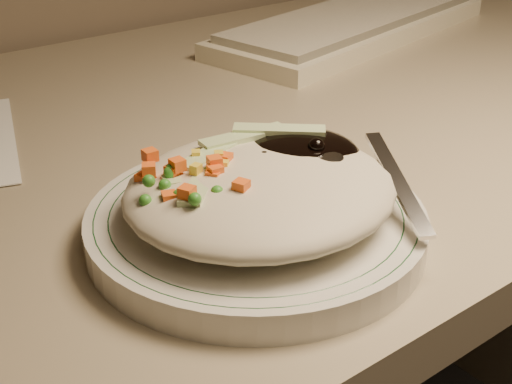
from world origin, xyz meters
TOP-DOWN VIEW (x-y plane):
  - desk at (0.00, 1.38)m, footprint 1.40×0.70m
  - plate at (-0.10, 1.17)m, footprint 0.24×0.24m
  - plate_rim at (-0.10, 1.17)m, footprint 0.23×0.23m
  - meal at (-0.10, 1.17)m, footprint 0.21×0.19m
  - keyboard at (0.33, 1.52)m, footprint 0.47×0.25m

SIDE VIEW (x-z plane):
  - desk at x=0.00m, z-range 0.17..0.91m
  - plate at x=-0.10m, z-range 0.74..0.76m
  - keyboard at x=0.33m, z-range 0.74..0.77m
  - plate_rim at x=-0.10m, z-range 0.76..0.76m
  - meal at x=-0.10m, z-range 0.76..0.81m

